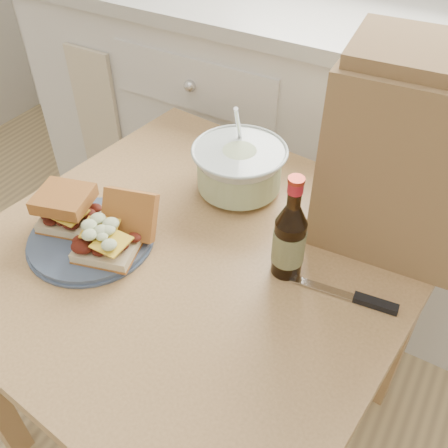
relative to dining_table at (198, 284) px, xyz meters
The scene contains 9 objects.
cabinet_run 0.85m from the dining_table, 79.95° to the left, with size 2.50×0.64×0.94m.
dining_table is the anchor object (origin of this frame).
plate 0.24m from the dining_table, 155.94° to the right, with size 0.25×0.25×0.02m, color #455570.
sandwich_left 0.32m from the dining_table, 163.06° to the right, with size 0.13×0.12×0.08m.
sandwich_right 0.22m from the dining_table, 149.75° to the right, with size 0.14×0.18×0.10m.
coleslaw_bowl 0.27m from the dining_table, 96.25° to the left, with size 0.21×0.21×0.21m.
beer_bottle 0.26m from the dining_table, 13.10° to the left, with size 0.06×0.06×0.22m.
knife 0.35m from the dining_table, ahead, with size 0.20×0.04×0.01m.
paper_bag 0.48m from the dining_table, 36.41° to the left, with size 0.28×0.19×0.37m, color olive.
Camera 1 is at (0.26, 0.28, 1.41)m, focal length 40.00 mm.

